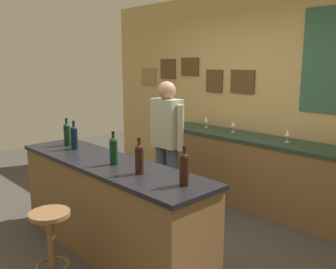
# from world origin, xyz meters

# --- Properties ---
(ground_plane) EXTENTS (10.00, 10.00, 0.00)m
(ground_plane) POSITION_xyz_m (0.00, 0.00, 0.00)
(ground_plane) COLOR #423D38
(back_wall) EXTENTS (6.00, 0.09, 2.80)m
(back_wall) POSITION_xyz_m (0.02, 2.03, 1.42)
(back_wall) COLOR tan
(back_wall) RESTS_ON ground_plane
(bar_counter) EXTENTS (2.37, 0.60, 0.92)m
(bar_counter) POSITION_xyz_m (0.00, -0.40, 0.46)
(bar_counter) COLOR brown
(bar_counter) RESTS_ON ground_plane
(side_counter) EXTENTS (3.15, 0.56, 0.90)m
(side_counter) POSITION_xyz_m (0.40, 1.65, 0.45)
(side_counter) COLOR brown
(side_counter) RESTS_ON ground_plane
(bartender) EXTENTS (0.52, 0.21, 1.62)m
(bartender) POSITION_xyz_m (-0.25, 0.59, 0.94)
(bartender) COLOR #384766
(bartender) RESTS_ON ground_plane
(bar_stool) EXTENTS (0.32, 0.32, 0.68)m
(bar_stool) POSITION_xyz_m (0.20, -1.08, 0.46)
(bar_stool) COLOR brown
(bar_stool) RESTS_ON ground_plane
(wine_bottle_a) EXTENTS (0.07, 0.07, 0.31)m
(wine_bottle_a) POSITION_xyz_m (-0.87, -0.34, 1.06)
(wine_bottle_a) COLOR black
(wine_bottle_a) RESTS_ON bar_counter
(wine_bottle_b) EXTENTS (0.07, 0.07, 0.31)m
(wine_bottle_b) POSITION_xyz_m (-0.65, -0.38, 1.06)
(wine_bottle_b) COLOR black
(wine_bottle_b) RESTS_ON bar_counter
(wine_bottle_c) EXTENTS (0.07, 0.07, 0.31)m
(wine_bottle_c) POSITION_xyz_m (0.13, -0.41, 1.06)
(wine_bottle_c) COLOR black
(wine_bottle_c) RESTS_ON bar_counter
(wine_bottle_d) EXTENTS (0.07, 0.07, 0.31)m
(wine_bottle_d) POSITION_xyz_m (0.50, -0.42, 1.06)
(wine_bottle_d) COLOR black
(wine_bottle_d) RESTS_ON bar_counter
(wine_bottle_e) EXTENTS (0.07, 0.07, 0.31)m
(wine_bottle_e) POSITION_xyz_m (0.96, -0.36, 1.06)
(wine_bottle_e) COLOR black
(wine_bottle_e) RESTS_ON bar_counter
(wine_glass_a) EXTENTS (0.07, 0.07, 0.16)m
(wine_glass_a) POSITION_xyz_m (-0.63, 1.75, 1.01)
(wine_glass_a) COLOR silver
(wine_glass_a) RESTS_ON side_counter
(wine_glass_b) EXTENTS (0.07, 0.07, 0.16)m
(wine_glass_b) POSITION_xyz_m (-0.14, 1.73, 1.01)
(wine_glass_b) COLOR silver
(wine_glass_b) RESTS_ON side_counter
(wine_glass_c) EXTENTS (0.07, 0.07, 0.16)m
(wine_glass_c) POSITION_xyz_m (0.69, 1.68, 1.01)
(wine_glass_c) COLOR silver
(wine_glass_c) RESTS_ON side_counter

